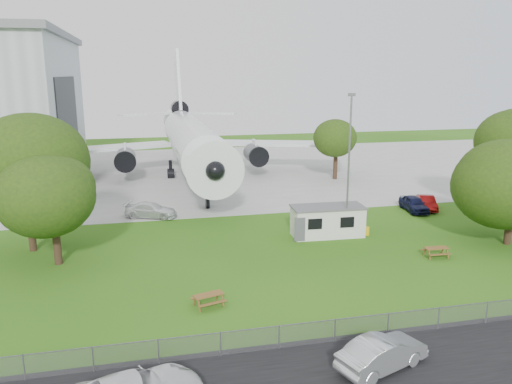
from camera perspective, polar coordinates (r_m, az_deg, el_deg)
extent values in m
plane|color=#40761B|center=(35.27, 1.67, -9.36)|extent=(160.00, 160.00, 0.00)
cube|color=black|center=(24.37, 9.85, -20.81)|extent=(120.00, 8.00, 0.02)
cube|color=#B7B7B2|center=(71.27, -5.99, 2.29)|extent=(120.00, 46.00, 0.03)
cube|color=#2D3033|center=(65.42, -20.55, 6.50)|extent=(0.16, 16.00, 12.96)
cylinder|color=white|center=(66.32, -7.39, 5.88)|extent=(5.40, 34.00, 5.40)
cone|color=white|center=(47.66, -5.15, 3.01)|extent=(5.40, 5.50, 5.40)
cone|color=white|center=(87.04, -8.78, 8.13)|extent=(4.86, 9.00, 4.86)
cube|color=white|center=(69.64, -17.94, 4.70)|extent=(21.36, 10.77, 0.36)
cube|color=white|center=(71.84, 2.40, 5.58)|extent=(21.36, 10.77, 0.36)
cube|color=white|center=(86.72, -8.91, 11.88)|extent=(0.46, 9.96, 12.17)
cylinder|color=#515459|center=(65.88, -14.68, 3.66)|extent=(2.50, 4.20, 2.50)
cylinder|color=#515459|center=(67.46, -0.08, 4.31)|extent=(2.50, 4.20, 2.50)
cylinder|color=#515459|center=(85.89, -8.78, 9.40)|extent=(2.60, 4.50, 2.60)
cylinder|color=black|center=(51.87, -5.58, -0.55)|extent=(0.36, 0.36, 2.40)
cylinder|color=black|center=(67.71, -9.74, 2.61)|extent=(0.44, 0.44, 2.40)
cylinder|color=black|center=(68.22, -5.03, 2.83)|extent=(0.44, 0.44, 2.40)
cube|color=silver|center=(43.31, 8.17, -3.37)|extent=(6.10, 2.76, 2.50)
cube|color=#59595B|center=(42.96, 8.22, -1.69)|extent=(6.31, 2.97, 0.12)
cylinder|color=gold|center=(44.36, 12.52, -4.37)|extent=(0.50, 0.50, 0.70)
cube|color=gray|center=(27.13, 6.91, -16.89)|extent=(58.00, 0.04, 1.30)
cylinder|color=slate|center=(41.79, 10.53, 2.63)|extent=(0.16, 0.16, 12.00)
cylinder|color=#382619|center=(42.88, -24.32, -3.72)|extent=(0.56, 0.56, 3.80)
sphere|color=#365411|center=(41.85, -24.92, 2.39)|extent=(8.93, 8.93, 8.93)
cylinder|color=#382619|center=(39.32, -21.79, -5.59)|extent=(0.56, 0.56, 2.99)
sphere|color=#365411|center=(38.35, -22.26, -0.40)|extent=(6.94, 6.94, 6.94)
cylinder|color=#382619|center=(45.62, 26.91, -3.53)|extent=(0.56, 0.56, 3.00)
cylinder|color=#382619|center=(53.85, 26.47, -0.45)|extent=(0.56, 0.56, 4.12)
sphere|color=#365411|center=(52.99, 27.03, 4.84)|extent=(8.39, 8.39, 8.39)
cylinder|color=#382619|center=(66.68, 9.04, 2.70)|extent=(0.56, 0.56, 2.92)
sphere|color=#365411|center=(66.12, 9.16, 5.74)|extent=(5.61, 5.61, 5.61)
imported|color=#A6AAAE|center=(25.41, 14.24, -17.45)|extent=(5.01, 3.19, 1.56)
imported|color=black|center=(53.01, 17.60, -1.31)|extent=(2.31, 4.67, 1.53)
imported|color=maroon|center=(54.12, 18.93, -1.19)|extent=(2.76, 4.46, 1.39)
imported|color=white|center=(49.41, -11.93, -2.05)|extent=(5.41, 3.62, 1.46)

